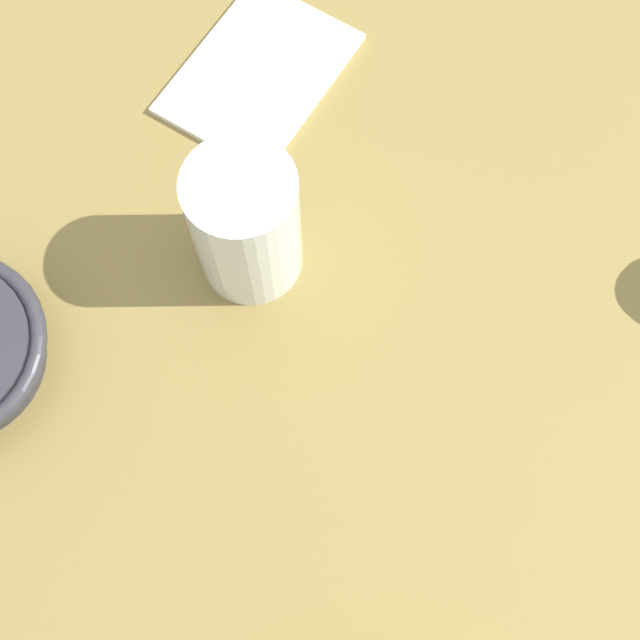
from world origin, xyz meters
TOP-DOWN VIEW (x-y plane):
  - wooden_tabletop at (0.00, 0.00)cm, footprint 120.00×120.00cm
  - smoothie_glass at (0.80, 10.82)cm, footprint 7.84×7.84cm
  - folded_napkin at (13.98, 21.44)cm, footprint 17.24×13.39cm

SIDE VIEW (x-z plane):
  - wooden_tabletop at x=0.00cm, z-range 0.00..3.00cm
  - folded_napkin at x=13.98cm, z-range 3.00..3.60cm
  - smoothie_glass at x=0.80cm, z-range 2.90..14.83cm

